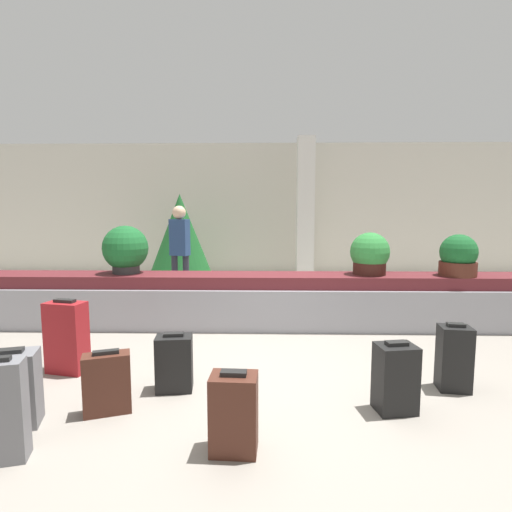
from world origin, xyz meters
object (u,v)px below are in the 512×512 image
suitcase_1 (174,363)px  decorated_tree (180,235)px  potted_plant_1 (125,250)px  potted_plant_2 (458,257)px  pillar (305,210)px  suitcase_6 (0,411)px  suitcase_3 (454,358)px  suitcase_0 (67,337)px  suitcase_5 (395,378)px  suitcase_2 (107,383)px  suitcase_4 (234,413)px  traveler_0 (180,244)px  suitcase_7 (9,390)px  potted_plant_0 (370,255)px

suitcase_1 → decorated_tree: bearing=94.6°
potted_plant_1 → potted_plant_2: potted_plant_1 is taller
pillar → suitcase_6: bearing=-110.8°
suitcase_3 → suitcase_0: bearing=-177.9°
suitcase_5 → decorated_tree: decorated_tree is taller
suitcase_2 → suitcase_4: suitcase_4 is taller
suitcase_3 → suitcase_6: (-3.32, -1.09, 0.04)m
traveler_0 → decorated_tree: (-0.32, 1.55, 0.06)m
pillar → decorated_tree: size_ratio=1.66×
suitcase_1 → pillar: bearing=66.8°
suitcase_2 → suitcase_4: 1.13m
suitcase_4 → suitcase_5: suitcase_5 is taller
suitcase_7 → potted_plant_0: size_ratio=1.02×
suitcase_3 → traveler_0: bearing=139.0°
suitcase_3 → potted_plant_0: 2.11m
suitcase_7 → potted_plant_2: size_ratio=1.05×
suitcase_1 → suitcase_3: bearing=-5.2°
suitcase_5 → traveler_0: (-2.51, 3.88, 0.72)m
suitcase_7 → potted_plant_1: potted_plant_1 is taller
suitcase_0 → potted_plant_0: (3.35, 1.67, 0.63)m
suitcase_4 → suitcase_5: size_ratio=0.97×
suitcase_1 → suitcase_4: 1.07m
pillar → suitcase_0: 6.17m
pillar → traveler_0: (-2.39, -2.15, -0.61)m
potted_plant_2 → decorated_tree: size_ratio=0.29×
potted_plant_0 → traveler_0: size_ratio=0.34×
suitcase_7 → potted_plant_0: (3.28, 2.66, 0.70)m
suitcase_6 → potted_plant_1: (-0.27, 3.11, 0.71)m
suitcase_2 → potted_plant_2: 4.52m
traveler_0 → suitcase_7: bearing=103.2°
suitcase_5 → potted_plant_0: potted_plant_0 is taller
suitcase_1 → suitcase_4: bearing=-63.0°
suitcase_0 → suitcase_6: size_ratio=1.07×
suitcase_2 → suitcase_6: 0.76m
suitcase_2 → traveler_0: size_ratio=0.30×
suitcase_6 → traveler_0: bearing=72.3°
suitcase_2 → decorated_tree: 5.60m
potted_plant_0 → potted_plant_2: potted_plant_0 is taller
suitcase_1 → traveler_0: bearing=94.4°
potted_plant_2 → suitcase_0: bearing=-160.6°
pillar → suitcase_4: size_ratio=5.83×
pillar → potted_plant_1: bearing=-128.0°
decorated_tree → potted_plant_1: bearing=-92.3°
suitcase_1 → suitcase_5: size_ratio=0.92×
suitcase_3 → suitcase_5: (-0.64, -0.40, -0.02)m
suitcase_4 → potted_plant_1: potted_plant_1 is taller
pillar → decorated_tree: pillar is taller
decorated_tree → pillar: bearing=12.5°
potted_plant_1 → pillar: bearing=52.0°
suitcase_5 → potted_plant_2: potted_plant_2 is taller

